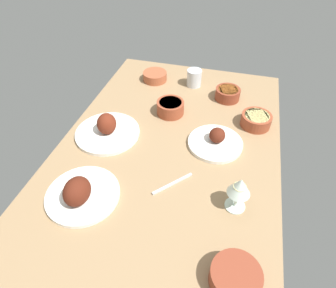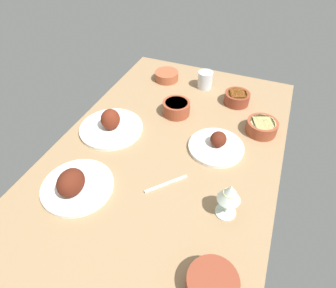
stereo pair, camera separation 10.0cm
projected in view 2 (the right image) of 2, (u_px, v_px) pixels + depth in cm
name	position (u px, v px, depth cm)	size (l,w,h in cm)	color
dining_table	(168.00, 151.00, 119.62)	(140.00, 90.00, 4.00)	#937551
plate_center_main	(75.00, 185.00, 99.99)	(25.71, 25.71, 10.65)	white
plate_far_side	(217.00, 145.00, 116.83)	(22.77, 22.77, 7.49)	white
plate_near_viewer	(111.00, 125.00, 124.80)	(27.64, 27.64, 10.50)	white
bowl_onions	(167.00, 75.00, 156.08)	(12.87, 12.87, 4.68)	#A35133
bowl_soup	(237.00, 98.00, 139.43)	(12.20, 12.20, 5.69)	brown
bowl_sauce	(176.00, 108.00, 132.98)	(12.73, 12.73, 6.28)	brown
bowl_potatoes	(262.00, 127.00, 123.40)	(13.24, 13.24, 5.62)	brown
bowl_cream	(212.00, 284.00, 75.49)	(13.95, 13.95, 5.96)	brown
wine_glass	(230.00, 194.00, 88.63)	(7.60, 7.60, 14.00)	silver
water_tumbler	(205.00, 80.00, 149.24)	(7.74, 7.74, 8.81)	silver
fork_loose	(166.00, 184.00, 103.76)	(17.05, 0.90, 0.80)	silver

